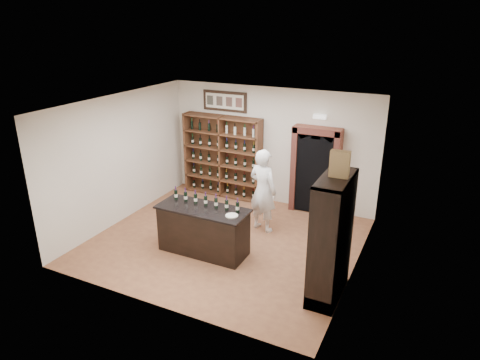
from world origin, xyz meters
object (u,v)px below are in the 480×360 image
object	(u,v)px
counter_bottle_0	(176,195)
shopkeeper	(263,191)
tasting_counter	(203,230)
wine_crate	(340,164)
wine_shelf	(223,156)
side_cabinet	(332,257)

from	to	relation	value
counter_bottle_0	shopkeeper	distance (m)	1.95
tasting_counter	counter_bottle_0	size ratio (longest dim) A/B	6.27
tasting_counter	wine_crate	distance (m)	3.34
wine_shelf	counter_bottle_0	size ratio (longest dim) A/B	7.33
shopkeeper	wine_crate	distance (m)	3.05
shopkeeper	wine_crate	world-z (taller)	wine_crate
wine_shelf	side_cabinet	world-z (taller)	same
counter_bottle_0	tasting_counter	bearing A→B (deg)	-9.94
tasting_counter	counter_bottle_0	xyz separation A→B (m)	(-0.72, 0.13, 0.61)
side_cabinet	wine_crate	world-z (taller)	wine_crate
counter_bottle_0	wine_crate	xyz separation A→B (m)	(3.44, -0.41, 1.31)
wine_shelf	wine_crate	xyz separation A→B (m)	(3.82, -3.22, 1.32)
side_cabinet	wine_crate	xyz separation A→B (m)	(-0.00, 0.02, 1.66)
wine_shelf	tasting_counter	bearing A→B (deg)	-69.44
counter_bottle_0	wine_crate	size ratio (longest dim) A/B	0.69
shopkeeper	counter_bottle_0	bearing A→B (deg)	57.72
wine_shelf	counter_bottle_0	bearing A→B (deg)	-82.29
tasting_counter	shopkeeper	distance (m)	1.69
tasting_counter	counter_bottle_0	distance (m)	0.95
wine_shelf	side_cabinet	size ratio (longest dim) A/B	1.00
tasting_counter	counter_bottle_0	world-z (taller)	counter_bottle_0
wine_shelf	shopkeeper	xyz separation A→B (m)	(1.79, -1.47, -0.14)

